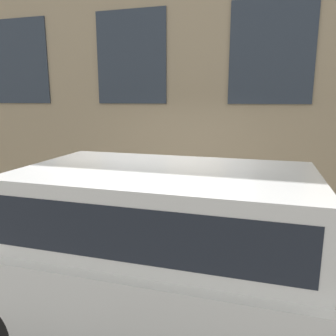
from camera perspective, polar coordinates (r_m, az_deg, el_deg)
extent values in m
plane|color=#514F4C|center=(5.06, -1.46, -16.67)|extent=(80.00, 80.00, 0.00)
cube|color=#A8A093|center=(6.13, 2.20, -10.59)|extent=(2.53, 60.00, 0.16)
cube|color=tan|center=(7.16, 5.42, 21.94)|extent=(0.30, 40.00, 7.35)
cube|color=#2D3847|center=(6.80, 17.57, 18.68)|extent=(0.03, 1.56, 1.91)
cube|color=#2D3847|center=(7.35, -6.47, 18.58)|extent=(0.03, 1.56, 1.91)
cube|color=#2D3847|center=(8.83, -24.53, 16.49)|extent=(0.03, 1.56, 1.91)
cylinder|color=gray|center=(5.69, -4.65, -11.36)|extent=(0.29, 0.29, 0.04)
cylinder|color=gray|center=(5.58, -4.71, -8.42)|extent=(0.21, 0.21, 0.66)
sphere|color=slate|center=(5.47, -4.77, -5.17)|extent=(0.22, 0.22, 0.22)
cylinder|color=black|center=(5.45, -4.78, -4.50)|extent=(0.07, 0.07, 0.09)
cylinder|color=gray|center=(5.50, -3.19, -7.82)|extent=(0.09, 0.10, 0.09)
cylinder|color=gray|center=(5.61, -6.22, -7.48)|extent=(0.09, 0.10, 0.09)
cylinder|color=#998466|center=(5.50, 4.62, -9.50)|extent=(0.08, 0.08, 0.52)
cylinder|color=#998466|center=(5.60, 4.85, -9.11)|extent=(0.08, 0.08, 0.52)
cube|color=red|center=(5.41, 4.82, -4.80)|extent=(0.14, 0.10, 0.39)
cylinder|color=red|center=(5.31, 4.61, -5.00)|extent=(0.06, 0.06, 0.37)
cylinder|color=red|center=(5.50, 5.03, -4.42)|extent=(0.06, 0.06, 0.37)
sphere|color=brown|center=(5.33, 4.87, -1.91)|extent=(0.17, 0.17, 0.17)
cylinder|color=black|center=(4.88, -15.24, -13.75)|extent=(0.24, 0.68, 0.68)
cylinder|color=black|center=(4.28, 20.56, -17.99)|extent=(0.24, 0.68, 0.68)
cube|color=white|center=(3.53, -2.22, -17.13)|extent=(1.82, 4.49, 0.73)
cube|color=white|center=(3.22, -0.41, -6.30)|extent=(1.60, 2.79, 0.69)
cube|color=#1E232D|center=(3.22, -0.41, -6.30)|extent=(1.61, 2.56, 0.44)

